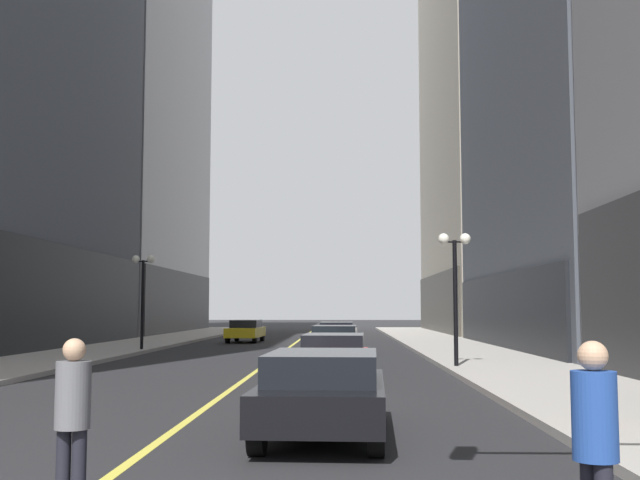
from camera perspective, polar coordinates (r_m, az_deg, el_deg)
name	(u,v)px	position (r m, az deg, el deg)	size (l,w,h in m)	color
ground_plane	(287,349)	(38.75, -2.43, -7.99)	(200.00, 200.00, 0.00)	#262628
sidewalk_left	(122,347)	(40.18, -14.36, -7.63)	(4.50, 78.00, 0.15)	#ADA8A0
sidewalk_right	(455,348)	(39.04, 9.85, -7.79)	(4.50, 78.00, 0.15)	#ADA8A0
lane_centre_stripe	(287,349)	(38.75, -2.43, -7.99)	(0.16, 70.00, 0.01)	#E5D64C
building_left_far	(104,84)	(69.36, -15.57, 11.00)	(13.96, 26.00, 42.07)	gray
building_right_far	(529,92)	(67.90, 15.12, 10.45)	(15.85, 26.00, 40.02)	#B7AD99
car_black	(324,390)	(12.21, 0.28, -10.99)	(2.03, 4.66, 1.32)	black
car_red	(334,357)	(20.65, 1.05, -8.57)	(1.91, 4.35, 1.32)	#B21919
car_green	(335,341)	(30.96, 1.13, -7.40)	(2.09, 4.16, 1.32)	#196038
car_maroon	(337,334)	(38.95, 1.24, -6.92)	(1.88, 4.69, 1.32)	maroon
car_yellow	(246,330)	(46.63, -5.47, -6.60)	(1.96, 4.59, 1.32)	yellow
pedestrian_in_blue_hoodie	(595,437)	(6.36, 19.55, -13.50)	(0.44, 0.44, 1.74)	black
pedestrian_in_grey_suit	(73,412)	(8.06, -17.71, -11.91)	(0.38, 0.38, 1.69)	black
street_lamp_left_far	(143,281)	(36.49, -12.88, -2.94)	(1.06, 0.36, 4.43)	black
street_lamp_right_mid	(455,269)	(25.57, 9.87, -2.13)	(1.06, 0.36, 4.43)	black
fire_hydrant_right	(600,407)	(13.55, 19.90, -11.46)	(0.28, 0.28, 0.80)	red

